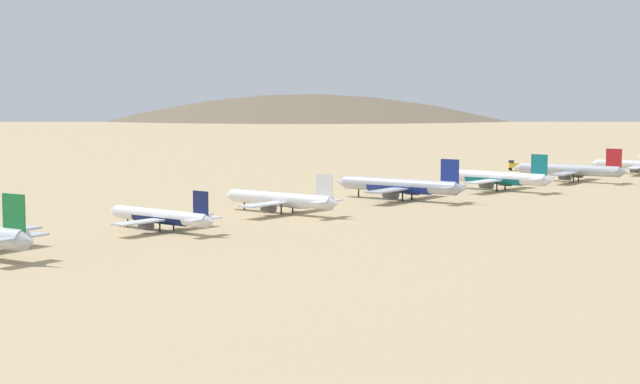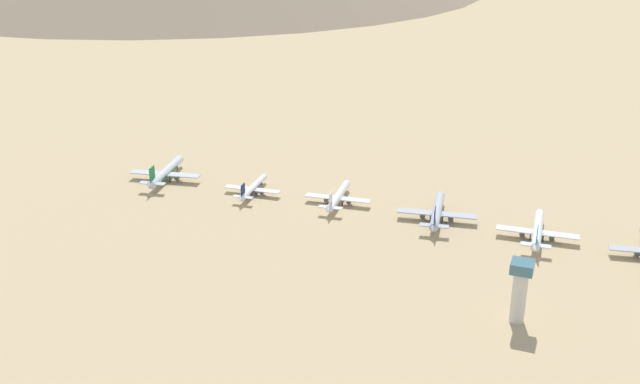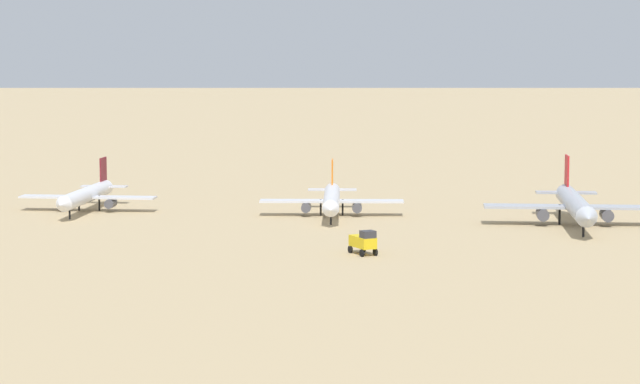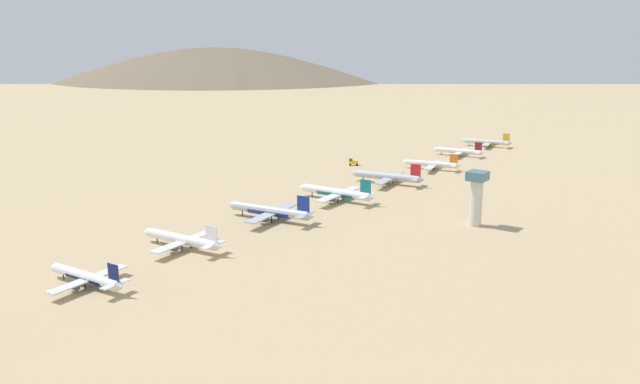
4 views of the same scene
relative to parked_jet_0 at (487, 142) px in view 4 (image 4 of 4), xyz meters
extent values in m
plane|color=tan|center=(-0.02, 178.29, -3.27)|extent=(2109.27, 2109.27, 0.00)
cylinder|color=silver|center=(0.26, 0.06, 0.13)|extent=(29.09, 9.01, 3.07)
cone|color=silver|center=(15.76, 3.33, 0.13)|extent=(3.15, 3.48, 3.01)
cone|color=silver|center=(-15.07, -3.18, 0.13)|extent=(2.78, 3.17, 2.76)
cube|color=gold|center=(-12.22, -2.58, 3.72)|extent=(4.41, 1.19, 5.65)
cube|color=#B6BBC5|center=(-12.70, -2.68, 0.43)|extent=(4.53, 10.02, 0.29)
cube|color=#B6BBC5|center=(-0.92, -0.19, -0.41)|extent=(9.62, 27.71, 0.36)
cylinder|color=#4C4C54|center=(-1.29, 4.68, -1.52)|extent=(3.70, 2.52, 1.86)
cylinder|color=#4C4C54|center=(0.71, -4.80, -1.52)|extent=(3.70, 2.52, 1.86)
cylinder|color=black|center=(11.08, 2.34, -1.72)|extent=(0.36, 0.36, 3.09)
cylinder|color=black|center=(-2.15, 1.69, -1.72)|extent=(0.36, 0.36, 3.09)
cylinder|color=black|center=(-1.28, -2.42, -1.72)|extent=(0.36, 0.36, 3.09)
cylinder|color=gold|center=(0.26, 0.06, -0.10)|extent=(16.29, 6.31, 3.08)
cylinder|color=white|center=(1.24, 43.70, 0.03)|extent=(28.42, 7.00, 2.99)
cone|color=white|center=(16.48, 45.90, 0.03)|extent=(2.91, 3.25, 2.93)
cone|color=white|center=(-13.84, 41.52, 0.03)|extent=(2.56, 2.97, 2.69)
cube|color=maroon|center=(-11.05, 41.92, 3.53)|extent=(4.32, 0.89, 5.50)
cube|color=silver|center=(-11.51, 41.86, 0.33)|extent=(3.84, 9.69, 0.28)
cube|color=silver|center=(0.07, 43.53, -0.49)|extent=(7.70, 27.00, 0.35)
cylinder|color=#4C4C54|center=(0.02, 48.28, -1.57)|extent=(3.52, 2.26, 1.81)
cylinder|color=#4C4C54|center=(1.37, 38.96, -1.57)|extent=(3.52, 2.26, 1.81)
cylinder|color=black|center=(11.87, 45.23, -1.76)|extent=(0.35, 0.35, 3.00)
cylinder|color=black|center=(-1.00, 45.44, -1.76)|extent=(0.35, 0.35, 3.00)
cylinder|color=black|center=(-0.41, 41.40, -1.76)|extent=(0.35, 0.35, 3.00)
cylinder|color=white|center=(-3.77, 91.46, 0.10)|extent=(28.75, 9.53, 3.04)
cone|color=white|center=(11.50, 95.04, 0.10)|extent=(3.17, 3.49, 2.98)
cone|color=white|center=(-18.89, 87.92, 0.10)|extent=(2.81, 3.18, 2.74)
cube|color=orange|center=(-16.08, 88.58, 3.66)|extent=(4.35, 1.28, 5.60)
cube|color=silver|center=(-16.55, 88.47, 0.40)|extent=(4.68, 9.94, 0.29)
cube|color=silver|center=(-4.94, 91.19, -0.44)|extent=(10.10, 27.41, 0.36)
cylinder|color=#4C4C54|center=(-5.41, 96.01, -1.54)|extent=(3.69, 2.56, 1.84)
cylinder|color=#4C4C54|center=(-3.22, 86.66, -1.54)|extent=(3.69, 2.56, 1.84)
cylinder|color=black|center=(6.89, 93.96, -1.74)|extent=(0.35, 0.35, 3.06)
cylinder|color=black|center=(-6.19, 93.03, -1.74)|extent=(0.35, 0.35, 3.06)
cylinder|color=black|center=(-5.24, 88.98, -1.74)|extent=(0.35, 0.35, 3.06)
cylinder|color=#B2B7C1|center=(-1.77, 136.63, 0.70)|extent=(34.14, 9.14, 3.59)
cone|color=#B2B7C1|center=(16.50, 139.68, 0.70)|extent=(3.56, 3.97, 3.52)
cone|color=#B2B7C1|center=(-19.85, 133.61, 0.70)|extent=(3.14, 3.62, 3.23)
cube|color=red|center=(-16.49, 134.17, 4.91)|extent=(5.18, 1.18, 6.61)
cube|color=#A4A8B2|center=(-17.05, 134.08, 1.06)|extent=(4.85, 11.68, 0.34)
cube|color=#A4A8B2|center=(-3.16, 136.40, 0.07)|extent=(9.95, 32.47, 0.43)
cylinder|color=#4C4C54|center=(-3.35, 142.11, -1.22)|extent=(4.27, 2.80, 2.17)
cylinder|color=#4C4C54|center=(-1.49, 130.93, -1.22)|extent=(4.27, 2.80, 2.17)
cylinder|color=black|center=(10.98, 138.76, -1.46)|extent=(0.42, 0.42, 3.61)
cylinder|color=black|center=(-4.50, 138.66, -1.46)|extent=(0.42, 0.42, 3.61)
cylinder|color=black|center=(-3.69, 133.82, -1.46)|extent=(0.42, 0.42, 3.61)
cylinder|color=white|center=(-0.27, 179.54, 0.75)|extent=(34.58, 5.51, 3.63)
cone|color=white|center=(18.45, 180.57, 0.75)|extent=(3.25, 3.72, 3.56)
cone|color=white|center=(-18.80, 178.53, 0.75)|extent=(2.85, 3.41, 3.27)
cube|color=#14727F|center=(-15.36, 178.72, 5.01)|extent=(5.27, 0.62, 6.70)
cube|color=silver|center=(-15.93, 178.68, 1.12)|extent=(3.68, 11.63, 0.34)
cube|color=silver|center=(-1.70, 179.46, 0.12)|extent=(6.55, 32.73, 0.43)
cylinder|color=#4C4C54|center=(-1.25, 185.24, -1.20)|extent=(4.13, 2.42, 2.20)
cylinder|color=#4C4C54|center=(-0.63, 173.78, -1.20)|extent=(4.13, 2.42, 2.20)
cylinder|color=black|center=(12.79, 180.26, -1.44)|extent=(0.42, 0.42, 3.65)
cylinder|color=black|center=(-2.79, 181.89, -1.44)|extent=(0.42, 0.42, 3.65)
cylinder|color=black|center=(-2.52, 176.93, -1.44)|extent=(0.42, 0.42, 3.65)
cylinder|color=#14727F|center=(-0.27, 179.54, 0.48)|extent=(19.11, 4.67, 3.64)
cylinder|color=#B2B7C1|center=(3.38, 221.43, 0.88)|extent=(35.74, 8.68, 3.75)
cone|color=#B2B7C1|center=(22.56, 224.13, 0.88)|extent=(3.64, 4.08, 3.68)
cone|color=#B2B7C1|center=(-15.59, 218.76, 0.88)|extent=(3.21, 3.73, 3.38)
cube|color=navy|center=(-12.07, 219.26, 5.28)|extent=(5.43, 1.10, 6.92)
cube|color=#A4A8B2|center=(-12.66, 219.17, 1.26)|extent=(4.78, 12.18, 0.36)
cube|color=#A4A8B2|center=(1.92, 221.23, 0.23)|extent=(9.57, 33.95, 0.44)
cylinder|color=#4C4C54|center=(1.87, 227.21, -1.13)|extent=(4.43, 2.83, 2.27)
cylinder|color=#4C4C54|center=(3.53, 215.47, -1.13)|extent=(4.43, 2.83, 2.27)
cylinder|color=black|center=(16.77, 223.32, -1.38)|extent=(0.43, 0.43, 3.77)
cylinder|color=black|center=(0.58, 223.63, -1.38)|extent=(0.43, 0.43, 3.77)
cylinder|color=black|center=(1.30, 218.55, -1.38)|extent=(0.43, 0.43, 3.77)
cylinder|color=navy|center=(3.38, 221.43, 0.60)|extent=(19.90, 6.45, 3.76)
cylinder|color=white|center=(5.25, 266.71, 0.38)|extent=(31.44, 6.11, 3.30)
cone|color=white|center=(22.21, 268.25, 0.38)|extent=(3.06, 3.47, 3.23)
cone|color=white|center=(-11.53, 265.19, 0.38)|extent=(2.69, 3.18, 2.97)
cube|color=white|center=(-8.41, 265.47, 4.25)|extent=(4.79, 0.73, 6.08)
cube|color=silver|center=(-8.93, 265.42, 0.71)|extent=(3.71, 10.63, 0.31)
cube|color=silver|center=(3.96, 266.59, -0.19)|extent=(6.99, 29.80, 0.39)
cylinder|color=#4C4C54|center=(4.18, 271.85, -1.39)|extent=(3.81, 2.32, 2.00)
cylinder|color=#4C4C54|center=(5.12, 261.47, -1.39)|extent=(3.81, 2.32, 2.00)
cylinder|color=black|center=(17.09, 267.78, -1.61)|extent=(0.38, 0.38, 3.32)
cylinder|color=black|center=(2.89, 268.76, -1.61)|extent=(0.38, 0.38, 3.32)
cylinder|color=black|center=(3.30, 264.26, -1.61)|extent=(0.38, 0.38, 3.32)
cylinder|color=white|center=(5.25, 266.71, 0.14)|extent=(17.43, 4.85, 3.31)
cylinder|color=white|center=(1.78, 307.19, 0.02)|extent=(28.32, 4.99, 2.97)
cone|color=white|center=(17.08, 308.29, 0.02)|extent=(2.71, 3.09, 2.91)
cone|color=white|center=(-13.37, 306.09, 0.02)|extent=(2.38, 2.83, 2.68)
cube|color=#141E51|center=(-10.56, 306.30, 3.50)|extent=(4.31, 0.58, 5.48)
cube|color=silver|center=(-11.03, 306.26, 0.32)|extent=(3.17, 9.55, 0.28)
cube|color=silver|center=(0.60, 307.10, -0.50)|extent=(5.82, 26.82, 0.35)
cylinder|color=#4C4C54|center=(0.89, 311.83, -1.57)|extent=(3.41, 2.03, 1.80)
cylinder|color=#4C4C54|center=(1.57, 302.46, -1.57)|extent=(3.41, 2.03, 1.80)
cylinder|color=black|center=(12.45, 307.96, -1.77)|extent=(0.34, 0.34, 2.99)
cylinder|color=black|center=(-0.32, 309.08, -1.77)|extent=(0.34, 0.34, 2.99)
cylinder|color=black|center=(-0.03, 305.02, -1.77)|extent=(0.34, 0.34, 2.99)
cylinder|color=#141E51|center=(1.78, 307.19, -0.20)|extent=(15.67, 4.09, 2.98)
cube|color=yellow|center=(37.83, 106.68, -1.32)|extent=(5.47, 5.10, 1.70)
cube|color=#333338|center=(39.14, 107.77, 0.08)|extent=(2.71, 2.74, 1.10)
cylinder|color=black|center=(38.61, 108.83, -2.72)|extent=(1.07, 0.97, 1.10)
cylinder|color=black|center=(40.09, 107.06, -2.72)|extent=(1.07, 0.97, 1.10)
cylinder|color=black|center=(35.58, 106.30, -2.72)|extent=(1.07, 0.97, 1.10)
cylinder|color=black|center=(37.05, 104.53, -2.72)|extent=(1.07, 0.97, 1.10)
cylinder|color=beige|center=(-66.58, 179.29, 5.85)|extent=(4.80, 4.80, 18.23)
cube|color=#3F6B7A|center=(-66.58, 179.29, 16.76)|extent=(7.20, 7.20, 3.60)
cone|color=#70604C|center=(690.38, -472.59, 62.13)|extent=(657.77, 657.77, 130.79)
camera|label=1|loc=(-177.16, 450.23, 27.42)|focal=58.93mm
camera|label=2|loc=(-287.54, 164.33, 129.68)|focal=42.16mm
camera|label=3|loc=(229.16, 148.88, 28.59)|focal=72.15mm
camera|label=4|loc=(-158.49, 409.05, 69.09)|focal=35.62mm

